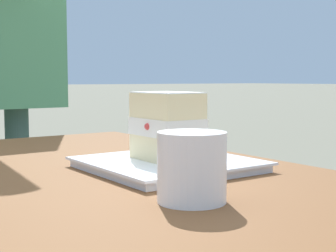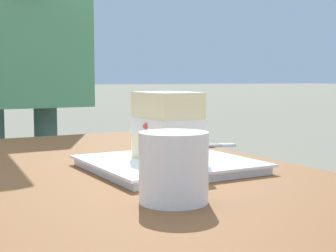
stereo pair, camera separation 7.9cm
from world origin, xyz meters
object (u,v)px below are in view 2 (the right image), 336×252
at_px(cake_slice, 167,126).
at_px(coffee_cup, 174,166).
at_px(diner_person, 17,24).
at_px(dessert_fork, 202,146).
at_px(dessert_plate, 168,164).

bearing_deg(cake_slice, coffee_cup, 152.67).
bearing_deg(diner_person, dessert_fork, -163.78).
height_order(dessert_plate, cake_slice, cake_slice).
distance_m(dessert_fork, coffee_cup, 0.47).
xyz_separation_m(dessert_plate, coffee_cup, (-0.19, 0.10, 0.03)).
bearing_deg(dessert_fork, diner_person, 16.22).
bearing_deg(diner_person, cake_slice, -178.54).
relative_size(cake_slice, dessert_fork, 0.67).
relative_size(coffee_cup, diner_person, 0.05).
relative_size(cake_slice, coffee_cup, 1.34).
distance_m(cake_slice, diner_person, 0.95).
relative_size(dessert_plate, coffee_cup, 2.95).
height_order(dessert_plate, dessert_fork, dessert_plate).
relative_size(dessert_plate, cake_slice, 2.21).
xyz_separation_m(cake_slice, diner_person, (0.92, 0.02, 0.25)).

